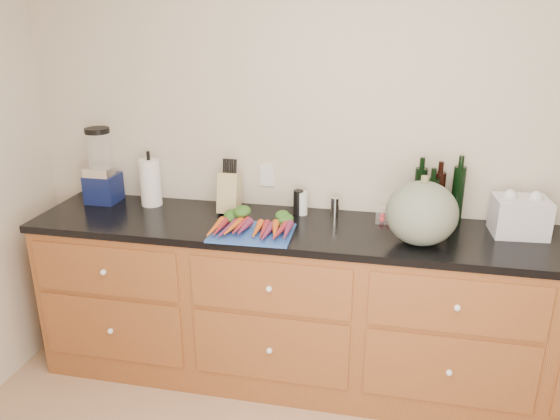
% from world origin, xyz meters
% --- Properties ---
extents(wall_back, '(4.10, 0.05, 2.60)m').
position_xyz_m(wall_back, '(0.00, 1.62, 1.30)').
color(wall_back, beige).
rests_on(wall_back, ground).
extents(cabinets, '(3.60, 0.64, 0.90)m').
position_xyz_m(cabinets, '(0.00, 1.30, 0.45)').
color(cabinets, brown).
rests_on(cabinets, ground).
extents(countertop, '(3.64, 0.62, 0.04)m').
position_xyz_m(countertop, '(0.00, 1.30, 0.92)').
color(countertop, black).
rests_on(countertop, cabinets).
extents(cutting_board, '(0.43, 0.33, 0.01)m').
position_xyz_m(cutting_board, '(-0.57, 1.14, 0.95)').
color(cutting_board, '#274FAB').
rests_on(cutting_board, countertop).
extents(carrots, '(0.42, 0.31, 0.06)m').
position_xyz_m(carrots, '(-0.57, 1.18, 0.98)').
color(carrots, '#D55819').
rests_on(carrots, cutting_board).
extents(squash, '(0.35, 0.35, 0.31)m').
position_xyz_m(squash, '(0.26, 1.20, 1.10)').
color(squash, '#576252').
rests_on(squash, countertop).
extents(blender_appliance, '(0.18, 0.18, 0.45)m').
position_xyz_m(blender_appliance, '(-1.58, 1.46, 1.14)').
color(blender_appliance, '#0F184A').
rests_on(blender_appliance, countertop).
extents(paper_towel, '(0.12, 0.12, 0.27)m').
position_xyz_m(paper_towel, '(-1.27, 1.46, 1.08)').
color(paper_towel, white).
rests_on(paper_towel, countertop).
extents(knife_block, '(0.11, 0.11, 0.23)m').
position_xyz_m(knife_block, '(-0.78, 1.44, 1.05)').
color(knife_block, tan).
rests_on(knife_block, countertop).
extents(grinder_salt, '(0.06, 0.06, 0.13)m').
position_xyz_m(grinder_salt, '(-0.37, 1.48, 1.01)').
color(grinder_salt, silver).
rests_on(grinder_salt, countertop).
extents(grinder_pepper, '(0.06, 0.06, 0.14)m').
position_xyz_m(grinder_pepper, '(-0.39, 1.48, 1.01)').
color(grinder_pepper, black).
rests_on(grinder_pepper, countertop).
extents(canister_chrome, '(0.05, 0.05, 0.11)m').
position_xyz_m(canister_chrome, '(-0.19, 1.48, 1.00)').
color(canister_chrome, silver).
rests_on(canister_chrome, countertop).
extents(tomato_box, '(0.15, 0.12, 0.07)m').
position_xyz_m(tomato_box, '(0.11, 1.47, 0.97)').
color(tomato_box, white).
rests_on(tomato_box, countertop).
extents(bottles, '(0.26, 0.13, 0.31)m').
position_xyz_m(bottles, '(0.35, 1.51, 1.08)').
color(bottles, black).
rests_on(bottles, countertop).
extents(grocery_bag, '(0.28, 0.23, 0.19)m').
position_xyz_m(grocery_bag, '(0.76, 1.42, 1.04)').
color(grocery_bag, white).
rests_on(grocery_bag, countertop).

